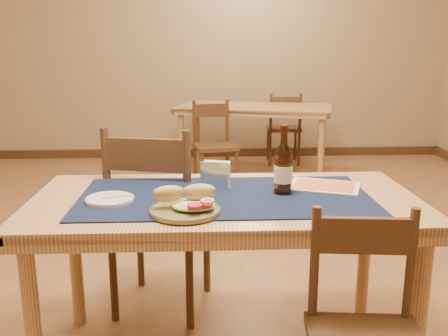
{
  "coord_description": "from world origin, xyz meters",
  "views": [
    {
      "loc": [
        -0.1,
        -2.78,
        1.35
      ],
      "look_at": [
        0.0,
        -0.7,
        0.85
      ],
      "focal_mm": 40.0,
      "sensor_mm": 36.0,
      "label": 1
    }
  ],
  "objects_px": {
    "chair_main_far": "(159,217)",
    "sandwich_plate": "(187,205)",
    "chair_main_near": "(368,336)",
    "napkin_holder": "(215,175)",
    "back_table": "(254,113)",
    "main_table": "(225,216)",
    "beer_bottle": "(283,168)"
  },
  "relations": [
    {
      "from": "chair_main_far",
      "to": "sandwich_plate",
      "type": "relative_size",
      "value": 3.76
    },
    {
      "from": "chair_main_far",
      "to": "napkin_holder",
      "type": "height_order",
      "value": "chair_main_far"
    },
    {
      "from": "sandwich_plate",
      "to": "beer_bottle",
      "type": "relative_size",
      "value": 0.91
    },
    {
      "from": "sandwich_plate",
      "to": "napkin_holder",
      "type": "distance_m",
      "value": 0.36
    },
    {
      "from": "main_table",
      "to": "sandwich_plate",
      "type": "distance_m",
      "value": 0.28
    },
    {
      "from": "main_table",
      "to": "chair_main_far",
      "type": "relative_size",
      "value": 1.61
    },
    {
      "from": "back_table",
      "to": "napkin_holder",
      "type": "bearing_deg",
      "value": -99.08
    },
    {
      "from": "napkin_holder",
      "to": "sandwich_plate",
      "type": "bearing_deg",
      "value": -109.17
    },
    {
      "from": "back_table",
      "to": "chair_main_far",
      "type": "height_order",
      "value": "chair_main_far"
    },
    {
      "from": "chair_main_near",
      "to": "beer_bottle",
      "type": "xyz_separation_m",
      "value": [
        -0.2,
        0.57,
        0.43
      ]
    },
    {
      "from": "chair_main_near",
      "to": "napkin_holder",
      "type": "distance_m",
      "value": 0.91
    },
    {
      "from": "main_table",
      "to": "beer_bottle",
      "type": "bearing_deg",
      "value": 6.25
    },
    {
      "from": "chair_main_far",
      "to": "napkin_holder",
      "type": "distance_m",
      "value": 0.51
    },
    {
      "from": "chair_main_near",
      "to": "back_table",
      "type": "bearing_deg",
      "value": 89.44
    },
    {
      "from": "main_table",
      "to": "back_table",
      "type": "height_order",
      "value": "same"
    },
    {
      "from": "back_table",
      "to": "beer_bottle",
      "type": "bearing_deg",
      "value": -94.05
    },
    {
      "from": "chair_main_near",
      "to": "sandwich_plate",
      "type": "xyz_separation_m",
      "value": [
        -0.6,
        0.34,
        0.35
      ]
    },
    {
      "from": "main_table",
      "to": "sandwich_plate",
      "type": "bearing_deg",
      "value": -125.94
    },
    {
      "from": "main_table",
      "to": "back_table",
      "type": "relative_size",
      "value": 0.9
    },
    {
      "from": "sandwich_plate",
      "to": "napkin_holder",
      "type": "height_order",
      "value": "napkin_holder"
    },
    {
      "from": "beer_bottle",
      "to": "chair_main_far",
      "type": "bearing_deg",
      "value": 143.89
    },
    {
      "from": "back_table",
      "to": "chair_main_far",
      "type": "bearing_deg",
      "value": -105.31
    },
    {
      "from": "chair_main_far",
      "to": "beer_bottle",
      "type": "distance_m",
      "value": 0.78
    },
    {
      "from": "chair_main_far",
      "to": "back_table",
      "type": "bearing_deg",
      "value": 74.69
    },
    {
      "from": "chair_main_near",
      "to": "beer_bottle",
      "type": "bearing_deg",
      "value": 109.03
    },
    {
      "from": "chair_main_far",
      "to": "chair_main_near",
      "type": "bearing_deg",
      "value": -52.28
    },
    {
      "from": "chair_main_far",
      "to": "chair_main_near",
      "type": "height_order",
      "value": "chair_main_far"
    },
    {
      "from": "chair_main_near",
      "to": "napkin_holder",
      "type": "height_order",
      "value": "napkin_holder"
    },
    {
      "from": "main_table",
      "to": "sandwich_plate",
      "type": "relative_size",
      "value": 6.05
    },
    {
      "from": "napkin_holder",
      "to": "beer_bottle",
      "type": "bearing_deg",
      "value": -19.1
    },
    {
      "from": "chair_main_far",
      "to": "chair_main_near",
      "type": "relative_size",
      "value": 1.2
    },
    {
      "from": "napkin_holder",
      "to": "main_table",
      "type": "bearing_deg",
      "value": -73.68
    }
  ]
}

